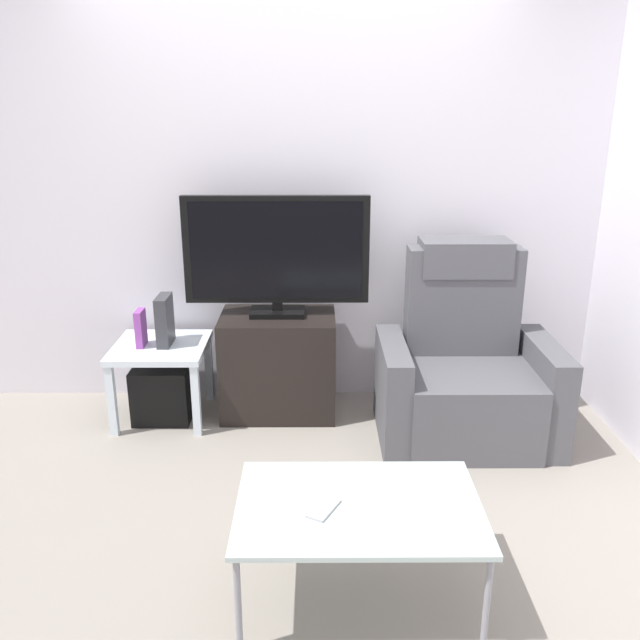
# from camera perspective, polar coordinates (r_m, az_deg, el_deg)

# --- Properties ---
(ground_plane) EXTENTS (6.40, 6.40, 0.00)m
(ground_plane) POSITION_cam_1_polar(r_m,az_deg,el_deg) (3.41, -2.58, -13.95)
(ground_plane) COLOR gray
(wall_back) EXTENTS (6.40, 0.06, 2.60)m
(wall_back) POSITION_cam_1_polar(r_m,az_deg,el_deg) (4.05, -2.23, 10.92)
(wall_back) COLOR silver
(wall_back) RESTS_ON ground
(tv_stand) EXTENTS (0.68, 0.46, 0.62)m
(tv_stand) POSITION_cam_1_polar(r_m,az_deg,el_deg) (4.02, -3.60, -3.79)
(tv_stand) COLOR black
(tv_stand) RESTS_ON ground
(television) EXTENTS (1.07, 0.20, 0.70)m
(television) POSITION_cam_1_polar(r_m,az_deg,el_deg) (3.83, -3.78, 5.77)
(television) COLOR black
(television) RESTS_ON tv_stand
(recliner_armchair) EXTENTS (0.98, 0.78, 1.08)m
(recliner_armchair) POSITION_cam_1_polar(r_m,az_deg,el_deg) (3.84, 12.43, -4.29)
(recliner_armchair) COLOR #515156
(recliner_armchair) RESTS_ON ground
(side_table) EXTENTS (0.54, 0.54, 0.46)m
(side_table) POSITION_cam_1_polar(r_m,az_deg,el_deg) (4.02, -13.55, -3.04)
(side_table) COLOR silver
(side_table) RESTS_ON ground
(subwoofer_box) EXTENTS (0.33, 0.33, 0.33)m
(subwoofer_box) POSITION_cam_1_polar(r_m,az_deg,el_deg) (4.11, -13.32, -5.95)
(subwoofer_box) COLOR black
(subwoofer_box) RESTS_ON ground
(book_upright) EXTENTS (0.04, 0.13, 0.22)m
(book_upright) POSITION_cam_1_polar(r_m,az_deg,el_deg) (3.97, -15.21, -0.68)
(book_upright) COLOR purple
(book_upright) RESTS_ON side_table
(game_console) EXTENTS (0.07, 0.20, 0.29)m
(game_console) POSITION_cam_1_polar(r_m,az_deg,el_deg) (3.95, -13.26, -0.03)
(game_console) COLOR #333338
(game_console) RESTS_ON side_table
(coffee_table) EXTENTS (0.90, 0.60, 0.42)m
(coffee_table) POSITION_cam_1_polar(r_m,az_deg,el_deg) (2.53, 3.35, -16.05)
(coffee_table) COLOR #B2C6C1
(coffee_table) RESTS_ON ground
(cell_phone) EXTENTS (0.13, 0.17, 0.01)m
(cell_phone) POSITION_cam_1_polar(r_m,az_deg,el_deg) (2.48, 0.32, -15.93)
(cell_phone) COLOR #B7B7BC
(cell_phone) RESTS_ON coffee_table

